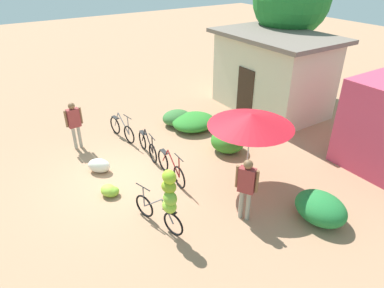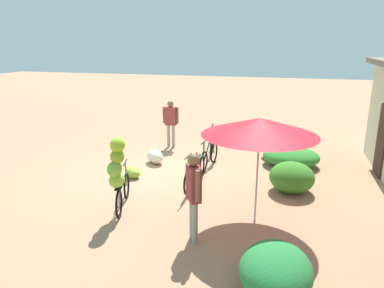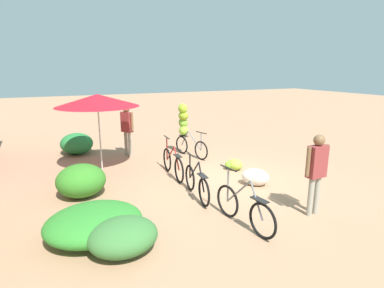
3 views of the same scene
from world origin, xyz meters
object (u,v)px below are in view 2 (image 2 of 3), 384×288
(bicycle_leftmost, at_px, (213,141))
(produce_sack, at_px, (155,156))
(bicycle_near_pile, at_px, (209,156))
(person_vendor, at_px, (194,188))
(banana_pile_on_ground, at_px, (133,172))
(person_bystander, at_px, (171,119))
(market_umbrella, at_px, (260,127))
(bicycle_center_loaded, at_px, (195,174))
(bicycle_by_shop, at_px, (118,171))

(bicycle_leftmost, xyz_separation_m, produce_sack, (1.67, -1.48, -0.15))
(bicycle_near_pile, bearing_deg, produce_sack, -87.52)
(bicycle_near_pile, relative_size, person_vendor, 0.92)
(banana_pile_on_ground, bearing_deg, bicycle_near_pile, 126.39)
(person_vendor, distance_m, person_bystander, 6.42)
(market_umbrella, height_order, banana_pile_on_ground, market_umbrella)
(bicycle_near_pile, xyz_separation_m, person_bystander, (-1.78, -1.80, 0.68))
(bicycle_center_loaded, bearing_deg, produce_sack, -132.14)
(bicycle_near_pile, bearing_deg, person_vendor, 8.56)
(bicycle_by_shop, height_order, produce_sack, bicycle_by_shop)
(market_umbrella, relative_size, person_bystander, 1.39)
(person_bystander, bearing_deg, bicycle_leftmost, 83.55)
(bicycle_leftmost, height_order, bicycle_by_shop, bicycle_by_shop)
(produce_sack, xyz_separation_m, person_vendor, (4.10, 2.34, 0.86))
(produce_sack, bearing_deg, market_umbrella, 49.03)
(bicycle_center_loaded, distance_m, person_bystander, 3.87)
(person_bystander, bearing_deg, produce_sack, 2.75)
(bicycle_by_shop, relative_size, produce_sack, 2.54)
(bicycle_center_loaded, bearing_deg, person_vendor, 14.28)
(person_vendor, xyz_separation_m, person_bystander, (-5.95, -2.43, -0.04))
(bicycle_near_pile, distance_m, produce_sack, 1.72)
(bicycle_center_loaded, bearing_deg, bicycle_near_pile, 179.06)
(bicycle_center_loaded, relative_size, person_bystander, 1.03)
(bicycle_by_shop, xyz_separation_m, person_bystander, (-5.30, -0.58, 0.02))
(bicycle_by_shop, distance_m, banana_pile_on_ground, 2.39)
(bicycle_center_loaded, distance_m, produce_sack, 2.28)
(bicycle_leftmost, relative_size, banana_pile_on_ground, 2.82)
(banana_pile_on_ground, xyz_separation_m, produce_sack, (-1.32, 0.18, 0.07))
(person_bystander, bearing_deg, market_umbrella, 35.99)
(bicycle_by_shop, bearing_deg, bicycle_leftmost, 168.96)
(bicycle_near_pile, height_order, bicycle_center_loaded, bicycle_center_loaded)
(produce_sack, bearing_deg, banana_pile_on_ground, -7.65)
(bicycle_near_pile, xyz_separation_m, person_vendor, (4.17, 0.63, 0.73))
(produce_sack, relative_size, person_bystander, 0.41)
(bicycle_near_pile, xyz_separation_m, produce_sack, (0.07, -1.71, -0.13))
(bicycle_center_loaded, bearing_deg, bicycle_by_shop, -32.05)
(bicycle_center_loaded, distance_m, bicycle_by_shop, 2.35)
(bicycle_center_loaded, xyz_separation_m, bicycle_by_shop, (1.92, -1.20, 0.65))
(bicycle_center_loaded, xyz_separation_m, person_bystander, (-3.38, -1.78, 0.67))
(market_umbrella, bearing_deg, bicycle_by_shop, -80.36)
(market_umbrella, distance_m, bicycle_center_loaded, 2.80)
(bicycle_leftmost, relative_size, bicycle_near_pile, 1.02)
(market_umbrella, bearing_deg, person_vendor, -42.74)
(bicycle_by_shop, distance_m, person_vendor, 1.97)
(bicycle_near_pile, bearing_deg, bicycle_leftmost, -171.85)
(market_umbrella, relative_size, bicycle_near_pile, 1.46)
(bicycle_near_pile, distance_m, banana_pile_on_ground, 2.36)
(bicycle_near_pile, height_order, produce_sack, bicycle_near_pile)
(bicycle_center_loaded, height_order, person_vendor, person_vendor)
(bicycle_near_pile, height_order, person_bystander, person_bystander)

